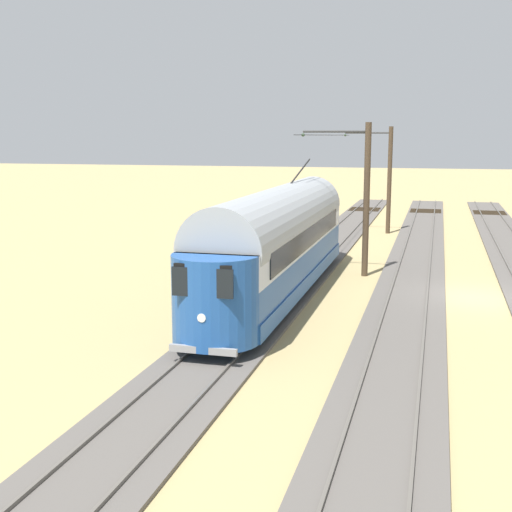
% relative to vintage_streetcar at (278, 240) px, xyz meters
% --- Properties ---
extents(ground_plane, '(220.00, 220.00, 0.00)m').
position_rel_vintage_streetcar_xyz_m(ground_plane, '(-7.57, -1.68, -2.26)').
color(ground_plane, tan).
extents(track_third_siding, '(2.80, 80.00, 0.18)m').
position_rel_vintage_streetcar_xyz_m(track_third_siding, '(-5.05, -2.00, -2.21)').
color(track_third_siding, '#56514C').
rests_on(track_third_siding, ground).
extents(track_outer_siding, '(2.80, 80.00, 0.18)m').
position_rel_vintage_streetcar_xyz_m(track_outer_siding, '(0.00, -2.00, -2.21)').
color(track_outer_siding, '#56514C').
rests_on(track_outer_siding, ground).
extents(vintage_streetcar, '(2.65, 18.04, 5.03)m').
position_rel_vintage_streetcar_xyz_m(vintage_streetcar, '(0.00, 0.00, 0.00)').
color(vintage_streetcar, '#1E4C93').
rests_on(vintage_streetcar, ground).
extents(catenary_pole_foreground, '(3.14, 0.28, 6.87)m').
position_rel_vintage_streetcar_xyz_m(catenary_pole_foreground, '(-2.82, -19.01, 1.34)').
color(catenary_pole_foreground, '#423323').
rests_on(catenary_pole_foreground, ground).
extents(catenary_pole_mid_near, '(3.14, 0.28, 6.87)m').
position_rel_vintage_streetcar_xyz_m(catenary_pole_mid_near, '(-2.82, -4.83, 1.34)').
color(catenary_pole_mid_near, '#423323').
rests_on(catenary_pole_mid_near, ground).
extents(overhead_wire_run, '(2.93, 18.18, 0.18)m').
position_rel_vintage_streetcar_xyz_m(overhead_wire_run, '(-0.14, -12.58, 4.07)').
color(overhead_wire_run, black).
rests_on(overhead_wire_run, ground).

